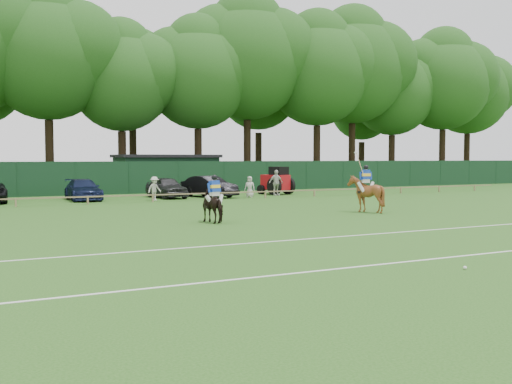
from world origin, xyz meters
TOP-DOWN VIEW (x-y plane):
  - ground at (0.00, 0.00)m, footprint 160.00×160.00m
  - horse_dark at (-0.29, 5.32)m, footprint 1.05×1.81m
  - horse_chestnut at (8.41, 6.18)m, footprint 2.05×2.16m
  - sedan_navy at (-2.52, 21.69)m, footprint 2.04×4.76m
  - hatch_grey at (3.06, 21.39)m, footprint 2.06×4.42m
  - estate_black at (6.01, 20.76)m, footprint 2.98×4.80m
  - spectator_left at (1.56, 19.38)m, footprint 1.13×0.87m
  - spectator_mid at (11.06, 20.18)m, footprint 1.12×0.48m
  - spectator_right at (8.43, 19.25)m, footprint 0.86×0.82m
  - rider_dark at (-0.29, 5.31)m, footprint 0.93×0.44m
  - rider_chestnut at (8.41, 6.17)m, footprint 0.91×0.76m
  - polo_ball at (0.88, -7.49)m, footprint 0.09×0.09m
  - pitch_lines at (0.00, -3.50)m, footprint 60.00×5.10m
  - pitch_rail at (0.00, 18.00)m, footprint 62.10×0.10m
  - perimeter_fence at (0.00, 27.00)m, footprint 92.08×0.08m
  - utility_shed at (6.00, 30.00)m, footprint 8.40×4.40m
  - tree_row at (2.00, 35.00)m, footprint 96.00×12.00m
  - tractor at (11.79, 21.37)m, footprint 2.30×2.87m

SIDE VIEW (x-z plane):
  - ground at x=0.00m, z-range 0.00..0.00m
  - tree_row at x=2.00m, z-range -10.50..10.50m
  - pitch_lines at x=0.00m, z-range 0.00..0.01m
  - polo_ball at x=0.88m, z-range 0.00..0.09m
  - pitch_rail at x=0.00m, z-range 0.20..0.70m
  - sedan_navy at x=-2.52m, z-range 0.00..1.37m
  - horse_dark at x=-0.29m, z-range 0.00..1.44m
  - hatch_grey at x=3.06m, z-range 0.00..1.46m
  - spectator_right at x=8.43m, z-range 0.00..1.48m
  - estate_black at x=6.01m, z-range 0.00..1.49m
  - spectator_left at x=1.56m, z-range 0.00..1.55m
  - horse_chestnut at x=8.41m, z-range 0.00..1.89m
  - spectator_mid at x=11.06m, z-range 0.00..1.90m
  - tractor at x=11.79m, z-range -0.06..2.05m
  - perimeter_fence at x=0.00m, z-range 0.00..2.50m
  - rider_dark at x=-0.29m, z-range 0.69..2.10m
  - utility_shed at x=6.00m, z-range 0.02..3.06m
  - rider_chestnut at x=8.41m, z-range 0.74..2.79m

